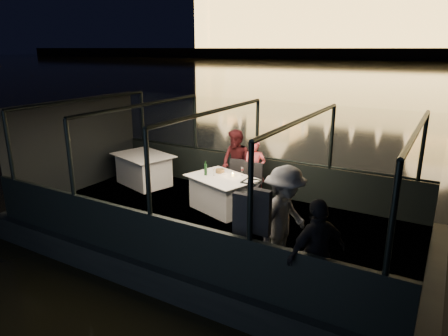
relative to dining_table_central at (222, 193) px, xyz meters
The scene contains 27 objects.
river_water 79.42m from the dining_table_central, 89.88° to the left, with size 500.00×500.00×0.00m, color black.
boat_hull 1.08m from the dining_table_central, 73.84° to the right, with size 8.60×4.40×1.00m, color black.
boat_deck 0.74m from the dining_table_central, 73.84° to the right, with size 8.00×4.00×0.04m, color black.
gunwale_port 1.42m from the dining_table_central, 83.09° to the left, with size 8.00×0.08×0.90m, color black.
gunwale_starboard 2.60m from the dining_table_central, 86.22° to the right, with size 8.00×0.08×0.90m, color black.
cabin_glass_port 1.87m from the dining_table_central, 83.09° to the left, with size 8.00×0.02×1.40m, color #99B2B2, non-canonical shape.
cabin_glass_starboard 2.87m from the dining_table_central, 86.22° to the right, with size 8.00×0.02×1.40m, color #99B2B2, non-canonical shape.
cabin_roof_glass 2.01m from the dining_table_central, 73.84° to the right, with size 8.00×4.00×0.02m, color #99B2B2, non-canonical shape.
end_wall_fore 3.95m from the dining_table_central, behind, with size 0.02×4.00×2.30m, color black, non-canonical shape.
end_wall_aft 4.28m from the dining_table_central, ahead, with size 0.02×4.00×2.30m, color black, non-canonical shape.
canopy_ribs 0.98m from the dining_table_central, 73.84° to the right, with size 8.00×4.00×2.30m, color black, non-canonical shape.
dining_table_central is the anchor object (origin of this frame).
dining_table_aft 2.71m from the dining_table_central, 169.71° to the left, with size 1.53×1.11×0.81m, color silver.
chair_port_left 0.67m from the dining_table_central, 92.98° to the left, with size 0.44×0.44×0.95m, color black.
chair_port_right 0.70m from the dining_table_central, 55.38° to the left, with size 0.44×0.44×0.95m, color black.
coat_stand 2.95m from the dining_table_central, 51.13° to the right, with size 0.47×0.37×1.69m, color black, non-canonical shape.
person_woman_coral 1.05m from the dining_table_central, 69.47° to the left, with size 0.53×0.35×1.46m, color #ED565B.
person_man_maroon 1.03m from the dining_table_central, 99.17° to the left, with size 0.78×0.61×1.63m, color #3B1013.
passenger_stripe 2.79m from the dining_table_central, 38.85° to the right, with size 1.15×0.65×1.78m, color white.
passenger_dark 3.73m from the dining_table_central, 39.13° to the right, with size 0.94×0.39×1.59m, color black.
wine_bottle 0.66m from the dining_table_central, behind, with size 0.07×0.07×0.31m, color #123316.
bread_basket 0.54m from the dining_table_central, 126.21° to the left, with size 0.20×0.20×0.08m, color brown.
amber_candle 0.49m from the dining_table_central, 46.77° to the left, with size 0.05×0.05×0.08m, color gold.
plate_near 0.71m from the dining_table_central, ahead, with size 0.25×0.25×0.02m, color silver.
plate_far 0.52m from the dining_table_central, 118.66° to the left, with size 0.22×0.22×0.01m, color white.
wine_glass_white 0.52m from the dining_table_central, behind, with size 0.06×0.06×0.17m, color silver, non-canonical shape.
wine_glass_red 0.67m from the dining_table_central, 44.43° to the left, with size 0.06×0.06×0.18m, color white, non-canonical shape.
Camera 1 is at (4.03, -6.57, 3.97)m, focal length 32.00 mm.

